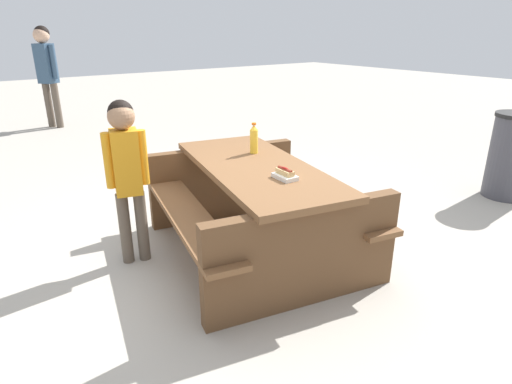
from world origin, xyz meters
TOP-DOWN VIEW (x-y plane):
  - ground_plane at (0.00, 0.00)m, footprint 30.00×30.00m
  - picnic_table at (0.00, 0.00)m, footprint 2.06×1.76m
  - soda_bottle at (-0.28, 0.18)m, footprint 0.07×0.07m
  - hotdog_tray at (0.38, -0.03)m, footprint 0.19×0.12m
  - child_in_coat at (-0.45, -0.85)m, footprint 0.22×0.30m
  - bystander_adult at (-6.07, -0.16)m, footprint 0.37×0.36m
  - trash_bin at (0.62, 2.94)m, footprint 0.47×0.47m

SIDE VIEW (x-z plane):
  - ground_plane at x=0.00m, z-range 0.00..0.00m
  - picnic_table at x=0.00m, z-range 0.07..0.82m
  - trash_bin at x=0.62m, z-range 0.00..0.92m
  - hotdog_tray at x=0.38m, z-range 0.74..0.82m
  - child_in_coat at x=-0.45m, z-range 0.18..1.44m
  - soda_bottle at x=-0.28m, z-range 0.74..1.00m
  - bystander_adult at x=-6.07m, z-range 0.25..2.02m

